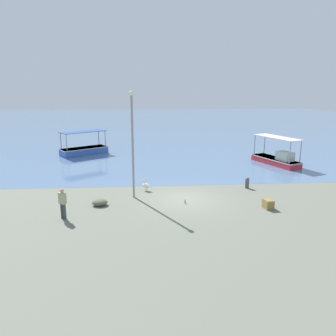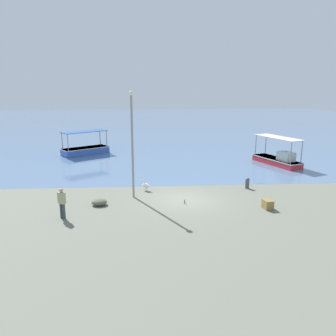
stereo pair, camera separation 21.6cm
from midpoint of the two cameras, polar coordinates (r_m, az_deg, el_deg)
ground at (r=20.87m, az=3.33°, el=-5.49°), size 120.00×120.00×0.00m
harbor_water at (r=67.95m, az=-1.53°, el=7.88°), size 110.00×90.00×0.00m
fishing_boat_near_left at (r=36.13m, az=-14.03°, el=3.19°), size 5.03×4.28×2.46m
fishing_boat_outer at (r=31.75m, az=18.83°, el=1.54°), size 3.25×5.31×2.54m
pelican at (r=22.54m, az=-3.63°, el=-3.02°), size 0.74×0.52×0.80m
lamp_post at (r=20.49m, az=-5.95°, el=4.85°), size 0.28×0.28×6.71m
mooring_bollard at (r=23.67m, az=13.90°, el=-2.49°), size 0.29×0.29×0.77m
fisherman_standing at (r=18.48m, az=-17.67°, el=-5.72°), size 0.46×0.40×1.69m
net_pile at (r=20.19m, az=-11.58°, el=-5.83°), size 0.93×0.79×0.39m
cargo_crate at (r=20.09m, az=17.26°, el=-6.07°), size 0.56×0.70×0.54m
glass_bottle at (r=20.12m, az=3.21°, el=-5.90°), size 0.07×0.07×0.27m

